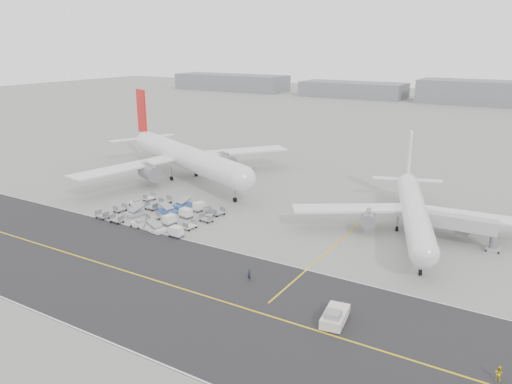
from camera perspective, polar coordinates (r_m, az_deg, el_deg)
The scene contains 11 objects.
ground at distance 100.70m, azimuth -9.29°, elevation -4.50°, with size 700.00×700.00×0.00m, color gray.
taxiway at distance 85.54m, azimuth -14.49°, elevation -8.80°, with size 220.00×59.00×0.03m.
horizon_buildings at distance 334.48m, azimuth 25.73°, elevation 8.93°, with size 520.00×28.00×28.00m, color gray, non-canonical shape.
airliner_a at distance 137.37m, azimuth -8.25°, elevation 4.09°, with size 60.96×59.54×22.29m.
airliner_b at distance 102.10m, azimuth 17.57°, elevation -1.92°, with size 45.73×46.62×16.66m.
pushback_tug at distance 69.64m, azimuth 8.99°, elevation -13.86°, with size 3.62×7.86×2.22m.
jet_bridge at distance 99.27m, azimuth 22.03°, elevation -3.41°, with size 15.23×3.27×5.74m.
gse_cluster at distance 109.73m, azimuth -10.84°, elevation -2.78°, with size 28.33×22.42×2.11m, color gray, non-canonical shape.
stray_dolly at distance 109.03m, azimuth -5.49°, elevation -2.68°, with size 1.72×2.79×1.72m, color silver, non-canonical shape.
ground_crew_a at distance 79.60m, azimuth -0.77°, elevation -9.46°, with size 0.71×0.47×1.96m, color black.
ground_crew_b at distance 64.79m, azimuth 25.98°, elevation -18.10°, with size 0.88×0.69×1.82m, color gold.
Camera 1 is at (61.57, -71.02, 36.15)m, focal length 35.00 mm.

